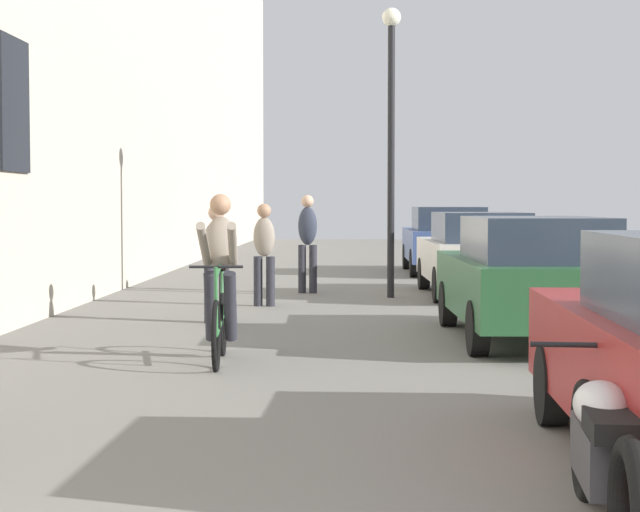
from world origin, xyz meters
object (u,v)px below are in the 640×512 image
(pedestrian_mid, at_px, (264,249))
(pedestrian_near, at_px, (217,257))
(pedestrian_far, at_px, (308,238))
(parked_car_fourth, at_px, (446,239))
(cyclist_on_bicycle, at_px, (220,282))
(street_lamp, at_px, (391,115))
(parked_car_second, at_px, (529,277))
(parked_car_third, at_px, (476,253))
(parked_motorcycle, at_px, (605,454))

(pedestrian_mid, bearing_deg, pedestrian_near, -100.85)
(pedestrian_far, bearing_deg, parked_car_fourth, 61.30)
(cyclist_on_bicycle, relative_size, street_lamp, 0.36)
(pedestrian_near, bearing_deg, street_lamp, 57.46)
(pedestrian_far, bearing_deg, parked_car_second, -66.04)
(pedestrian_mid, distance_m, parked_car_fourth, 8.55)
(pedestrian_near, xyz_separation_m, pedestrian_far, (1.02, 4.74, 0.09))
(street_lamp, relative_size, parked_car_third, 1.19)
(parked_car_third, height_order, parked_motorcycle, parked_car_third)
(cyclist_on_bicycle, height_order, parked_car_third, cyclist_on_bicycle)
(cyclist_on_bicycle, height_order, parked_motorcycle, cyclist_on_bicycle)
(pedestrian_far, height_order, parked_car_third, pedestrian_far)
(pedestrian_far, height_order, parked_car_fourth, pedestrian_far)
(pedestrian_near, xyz_separation_m, parked_motorcycle, (3.06, -9.05, -0.49))
(pedestrian_near, relative_size, pedestrian_far, 0.91)
(parked_car_second, bearing_deg, parked_car_fourth, 89.66)
(pedestrian_near, bearing_deg, parked_motorcycle, -71.33)
(cyclist_on_bicycle, relative_size, pedestrian_mid, 1.10)
(pedestrian_near, relative_size, parked_motorcycle, 0.74)
(street_lamp, xyz_separation_m, parked_car_fourth, (1.49, 6.23, -2.32))
(pedestrian_mid, relative_size, street_lamp, 0.33)
(pedestrian_far, bearing_deg, parked_motorcycle, -81.59)
(cyclist_on_bicycle, bearing_deg, pedestrian_near, 97.98)
(pedestrian_mid, xyz_separation_m, parked_car_fourth, (3.52, 7.79, -0.11))
(pedestrian_near, height_order, parked_car_second, pedestrian_near)
(street_lamp, bearing_deg, pedestrian_near, -122.54)
(parked_car_third, bearing_deg, pedestrian_mid, -152.42)
(parked_car_second, height_order, parked_motorcycle, parked_car_second)
(pedestrian_near, relative_size, street_lamp, 0.33)
(parked_car_second, xyz_separation_m, parked_car_fourth, (0.07, 11.84, 0.03))
(parked_motorcycle, bearing_deg, pedestrian_near, 108.67)
(pedestrian_far, distance_m, parked_motorcycle, 13.94)
(parked_car_third, bearing_deg, parked_car_fourth, 90.01)
(cyclist_on_bicycle, bearing_deg, pedestrian_far, 86.15)
(pedestrian_far, height_order, street_lamp, street_lamp)
(pedestrian_far, xyz_separation_m, parked_motorcycle, (2.04, -13.78, -0.59))
(parked_car_third, height_order, parked_car_fourth, parked_car_fourth)
(cyclist_on_bicycle, height_order, pedestrian_near, cyclist_on_bicycle)
(cyclist_on_bicycle, height_order, parked_car_fourth, cyclist_on_bicycle)
(pedestrian_far, xyz_separation_m, parked_car_second, (2.87, -6.46, -0.23))
(parked_car_second, relative_size, parked_car_third, 1.00)
(parked_motorcycle, bearing_deg, pedestrian_mid, 102.93)
(pedestrian_near, height_order, parked_car_third, pedestrian_near)
(pedestrian_mid, xyz_separation_m, street_lamp, (2.03, 1.56, 2.21))
(cyclist_on_bicycle, relative_size, parked_car_third, 0.43)
(parked_car_fourth, relative_size, parked_motorcycle, 2.00)
(cyclist_on_bicycle, xyz_separation_m, pedestrian_near, (-0.47, 3.38, 0.09))
(pedestrian_near, distance_m, parked_car_third, 5.75)
(parked_car_second, bearing_deg, pedestrian_mid, 130.39)
(street_lamp, bearing_deg, parked_car_fourth, 76.57)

